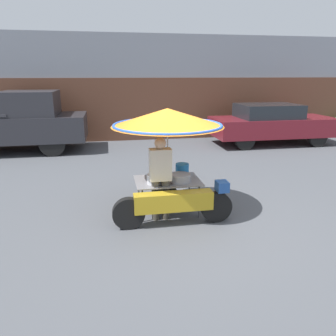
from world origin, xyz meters
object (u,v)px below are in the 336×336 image
Objects in this scene: pickup_truck at (10,123)px; vendor_motorcycle_cart at (169,132)px; vendor_person at (160,175)px; parked_car at (271,123)px.

vendor_motorcycle_cart is at bearing -54.49° from pickup_truck.
pickup_truck reaches higher than vendor_person.
vendor_motorcycle_cart is 7.29m from pickup_truck.
pickup_truck is at bearing 177.77° from parked_car.
vendor_person is 7.36m from pickup_truck.
parked_car is (4.92, 5.56, -0.77)m from vendor_motorcycle_cart.
vendor_motorcycle_cart is at bearing -131.51° from parked_car.
vendor_motorcycle_cart is 7.47m from parked_car.
pickup_truck is (-9.14, 0.36, 0.20)m from parked_car.
parked_car is at bearing 48.59° from vendor_person.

